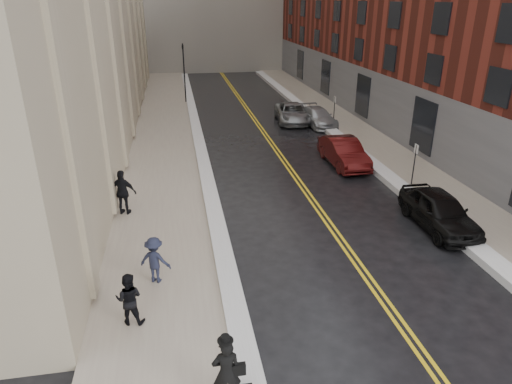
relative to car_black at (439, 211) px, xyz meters
name	(u,v)px	position (x,y,z in m)	size (l,w,h in m)	color
ground	(302,297)	(-6.80, -3.68, -0.76)	(160.00, 160.00, 0.00)	black
sidewalk_left	(163,151)	(-11.30, 12.32, -0.69)	(4.00, 64.00, 0.15)	gray
sidewalk_right	(369,140)	(2.20, 12.32, -0.69)	(3.00, 64.00, 0.15)	gray
lane_stripe_a	(272,146)	(-4.42, 12.32, -0.76)	(0.12, 64.00, 0.01)	gold
lane_stripe_b	(275,146)	(-4.18, 12.32, -0.76)	(0.12, 64.00, 0.01)	gold
snow_ridge_left	(200,148)	(-9.00, 12.32, -0.63)	(0.70, 60.80, 0.26)	white
snow_ridge_right	(342,140)	(0.35, 12.32, -0.61)	(0.85, 60.80, 0.30)	white
traffic_signal	(184,69)	(-9.40, 26.32, 2.32)	(0.18, 0.15, 5.20)	black
parking_sign_near	(415,161)	(1.10, 4.32, 0.59)	(0.06, 0.35, 2.23)	black
parking_sign_far	(334,108)	(1.10, 16.32, 0.59)	(0.06, 0.35, 2.23)	black
car_black	(439,211)	(0.00, 0.00, 0.00)	(1.80, 4.47, 1.52)	black
car_maroon	(344,152)	(-1.17, 8.03, 0.00)	(1.62, 4.65, 1.53)	#440C0C
car_silver_near	(318,117)	(0.00, 16.75, -0.11)	(1.83, 4.50, 1.31)	#9A9DA1
car_silver_far	(292,113)	(-1.59, 18.12, -0.06)	(2.33, 5.05, 1.40)	gray
pedestrian_main	(226,372)	(-9.64, -7.49, 0.29)	(0.66, 0.43, 1.80)	black
pedestrian_a	(129,299)	(-12.02, -4.16, 0.19)	(0.78, 0.61, 1.60)	black
pedestrian_b	(155,260)	(-11.36, -2.17, 0.19)	(1.03, 0.59, 1.60)	#1B1F32
pedestrian_c	(123,192)	(-12.82, 3.32, 0.38)	(1.16, 0.48, 1.98)	black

